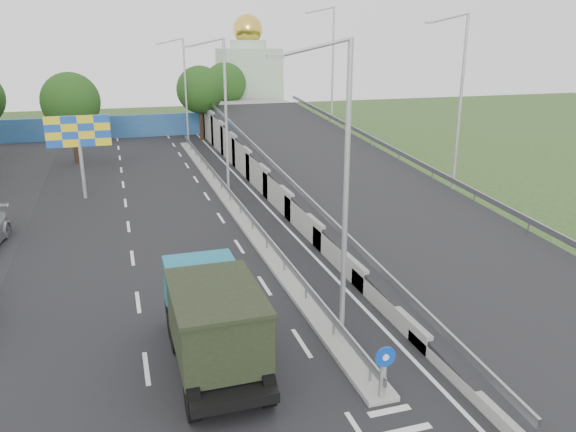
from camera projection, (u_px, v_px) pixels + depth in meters
name	position (u px, v px, depth m)	size (l,w,h in m)	color
road_surface	(193.00, 227.00, 31.86)	(26.00, 90.00, 0.04)	black
median	(230.00, 202.00, 36.32)	(1.00, 44.00, 0.20)	gray
overpass_ramp	(338.00, 169.00, 37.95)	(10.00, 50.00, 3.50)	gray
median_guardrail	(230.00, 192.00, 36.13)	(0.09, 44.00, 0.71)	gray
sign_bollard	(384.00, 372.00, 16.19)	(0.64, 0.23, 1.67)	black
lamp_post_near	(341.00, 180.00, 18.25)	(2.74, 0.18, 10.08)	#B2B5B7
lamp_post_mid	(223.00, 109.00, 36.44)	(2.74, 0.18, 10.08)	#B2B5B7
lamp_post_far	(184.00, 85.00, 54.64)	(2.74, 0.18, 10.08)	#B2B5B7
blue_wall	(140.00, 126.00, 60.33)	(30.00, 0.50, 2.40)	#26508B
church	(249.00, 79.00, 70.34)	(7.00, 7.00, 13.80)	#B2CCAD
billboard	(79.00, 136.00, 36.17)	(4.00, 0.24, 5.50)	#B2B5B7
tree_left_mid	(71.00, 102.00, 46.50)	(4.80, 4.80, 7.60)	black
tree_median_far	(200.00, 90.00, 57.19)	(4.80, 4.80, 7.60)	black
tree_ramp_far	(225.00, 84.00, 64.69)	(4.80, 4.80, 7.60)	black
dump_truck	(212.00, 317.00, 18.03)	(2.68, 6.82, 3.01)	black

